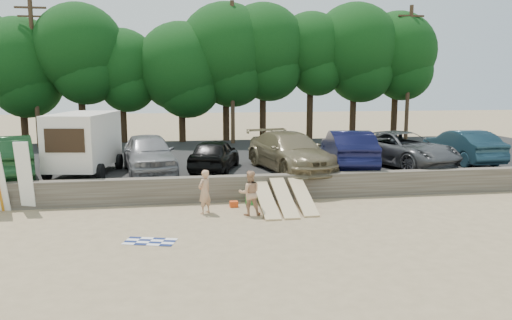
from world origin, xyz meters
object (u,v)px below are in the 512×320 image
object	(u,v)px
car_4	(290,152)
car_7	(462,146)
beachgoer_a	(205,192)
car_5	(348,149)
car_2	(149,153)
cooler	(251,200)
car_3	(215,155)
car_6	(402,149)
box_trailer	(84,140)
beachgoer_b	(250,193)
car_1	(7,157)

from	to	relation	value
car_4	car_7	distance (m)	8.99
beachgoer_a	car_5	bearing A→B (deg)	169.27
car_2	car_4	xyz separation A→B (m)	(6.25, -0.50, -0.00)
car_5	beachgoer_a	bearing A→B (deg)	42.36
car_2	beachgoer_a	distance (m)	5.26
car_4	cooler	bearing A→B (deg)	-137.71
car_3	cooler	size ratio (longest dim) A/B	11.21
car_5	car_6	xyz separation A→B (m)	(2.69, 0.09, -0.06)
box_trailer	car_3	xyz separation A→B (m)	(5.61, 0.05, -0.75)
beachgoer_a	beachgoer_b	world-z (taller)	beachgoer_b
box_trailer	car_2	xyz separation A→B (m)	(2.72, -0.00, -0.62)
car_4	cooler	world-z (taller)	car_4
car_1	car_6	world-z (taller)	car_1
car_3	car_7	bearing A→B (deg)	-161.51
box_trailer	car_6	xyz separation A→B (m)	(14.51, -0.04, -0.67)
car_6	beachgoer_b	size ratio (longest dim) A/B	3.66
car_1	car_7	size ratio (longest dim) A/B	1.09
car_6	beachgoer_a	bearing A→B (deg)	-173.96
box_trailer	car_7	world-z (taller)	box_trailer
car_5	car_6	world-z (taller)	car_5
box_trailer	car_2	world-z (taller)	box_trailer
beachgoer_b	car_5	bearing A→B (deg)	-135.43
beachgoer_a	beachgoer_b	distance (m)	1.62
car_3	beachgoer_b	distance (m)	5.36
car_4	beachgoer_b	size ratio (longest dim) A/B	3.70
beachgoer_b	car_6	bearing A→B (deg)	-146.12
box_trailer	beachgoer_b	size ratio (longest dim) A/B	2.78
car_1	cooler	bearing A→B (deg)	143.33
car_5	beachgoer_a	world-z (taller)	car_5
box_trailer	car_7	bearing A→B (deg)	11.04
car_6	beachgoer_b	bearing A→B (deg)	-167.33
car_3	beachgoer_a	xyz separation A→B (m)	(-0.73, -4.78, -0.63)
car_2	car_4	size ratio (longest dim) A/B	0.85
car_3	beachgoer_a	bearing A→B (deg)	98.09
car_2	car_3	distance (m)	2.90
car_5	beachgoer_a	xyz separation A→B (m)	(-6.94, -4.60, -0.78)
car_1	cooler	world-z (taller)	car_1
car_7	beachgoer_b	distance (m)	12.80
car_1	cooler	distance (m)	10.40
beachgoer_b	cooler	distance (m)	1.68
box_trailer	beachgoer_b	distance (m)	8.39
car_1	car_2	world-z (taller)	car_1
car_3	car_5	world-z (taller)	car_5
box_trailer	car_7	size ratio (longest dim) A/B	0.90
car_5	car_2	bearing A→B (deg)	7.95
car_6	cooler	size ratio (longest dim) A/B	15.37
car_6	car_7	bearing A→B (deg)	-12.36
car_5	beachgoer_b	bearing A→B (deg)	52.12
cooler	box_trailer	bearing A→B (deg)	174.32
box_trailer	car_1	distance (m)	3.11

